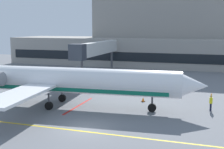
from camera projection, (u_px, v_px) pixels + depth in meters
The scene contains 8 objects.
ground at pixel (85, 129), 27.41m from camera, with size 120.00×120.00×0.11m.
terminal_building at pixel (160, 36), 72.11m from camera, with size 71.59×15.62×18.99m.
jet_bridge_west at pixel (96, 49), 57.11m from camera, with size 2.40×20.22×6.34m.
regional_jet at pixel (61, 80), 34.79m from camera, with size 31.91×23.12×8.78m.
pushback_tractor at pixel (41, 74), 53.14m from camera, with size 2.05×3.69×1.93m.
marshaller at pixel (211, 102), 33.04m from camera, with size 0.34×0.83×1.91m.
safety_cone_alpha at pixel (101, 91), 42.01m from camera, with size 0.47×0.47×0.55m.
safety_cone_bravo at pixel (143, 100), 37.23m from camera, with size 0.47×0.47×0.55m.
Camera 1 is at (10.57, -24.20, 9.13)m, focal length 48.62 mm.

